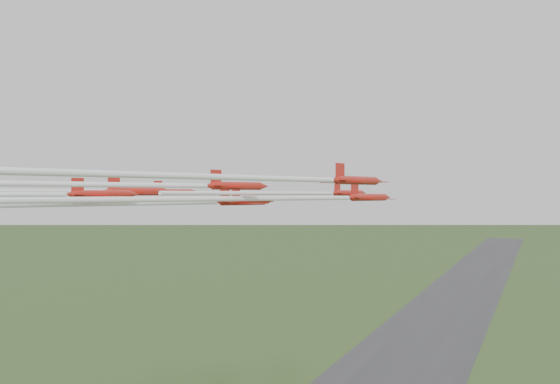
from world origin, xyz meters
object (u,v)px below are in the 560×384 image
at_px(jet_row3_mid, 174,203).
at_px(jet_row3_right, 272,178).
at_px(jet_row4_right, 128,185).
at_px(jet_row4_left, 6,191).
at_px(jet_row3_left, 124,192).
at_px(jet_lead, 312,193).
at_px(jet_row2_right, 287,198).
at_px(jet_row2_left, 185,201).

bearing_deg(jet_row3_mid, jet_row3_right, -12.05).
xyz_separation_m(jet_row3_mid, jet_row4_right, (4.99, -16.62, 2.11)).
xyz_separation_m(jet_row3_mid, jet_row3_right, (19.13, -11.15, 2.77)).
height_order(jet_row3_mid, jet_row4_left, jet_row4_left).
xyz_separation_m(jet_row3_left, jet_row4_left, (3.37, -27.07, -0.01)).
bearing_deg(jet_row3_left, jet_lead, 48.66).
xyz_separation_m(jet_row2_right, jet_row3_left, (-31.69, 8.22, 0.86)).
relative_size(jet_row2_left, jet_row4_right, 1.10).
bearing_deg(jet_row4_left, jet_row3_left, 115.03).
relative_size(jet_row3_left, jet_row4_left, 0.62).
xyz_separation_m(jet_row2_left, jet_row2_right, (20.78, -8.98, 0.53)).
bearing_deg(jet_row4_left, jet_row2_left, 92.79).
bearing_deg(jet_row3_mid, jet_lead, 87.19).
height_order(jet_row2_right, jet_row4_left, jet_row4_left).
bearing_deg(jet_row2_left, jet_lead, 57.03).
height_order(jet_row3_left, jet_row4_right, jet_row4_right).
xyz_separation_m(jet_lead, jet_row4_left, (-23.65, -41.41, 0.19)).
xyz_separation_m(jet_row2_left, jet_row3_mid, (6.03, -12.70, -0.07)).
height_order(jet_row2_right, jet_row3_mid, jet_row2_right).
height_order(jet_row4_left, jet_row4_right, jet_row4_right).
bearing_deg(jet_lead, jet_row4_right, -80.18).
distance_m(jet_lead, jet_row2_right, 23.05).
bearing_deg(jet_lead, jet_row4_left, -103.14).
bearing_deg(jet_row3_left, jet_row2_right, 6.16).
bearing_deg(jet_row3_mid, jet_row2_right, 32.31).
bearing_deg(jet_row3_right, jet_row2_right, 124.95).
xyz_separation_m(jet_row2_right, jet_row3_right, (4.38, -14.86, 2.18)).
distance_m(jet_row2_right, jet_row3_right, 15.64).
relative_size(jet_lead, jet_row4_left, 0.70).
xyz_separation_m(jet_row3_left, jet_row3_mid, (16.94, -11.93, -1.46)).
bearing_deg(jet_row2_right, jet_lead, 121.15).
bearing_deg(jet_row3_right, jet_lead, 122.13).
distance_m(jet_row3_right, jet_row4_left, 32.96).
distance_m(jet_row2_left, jet_row4_right, 31.39).
relative_size(jet_row3_right, jet_row4_left, 0.85).
xyz_separation_m(jet_lead, jet_row3_left, (-27.02, -14.34, 0.20)).
relative_size(jet_row2_right, jet_row4_right, 1.19).
bearing_deg(jet_row2_right, jet_row3_mid, -146.41).
relative_size(jet_row4_left, jet_row4_right, 1.24).
bearing_deg(jet_row2_right, jet_row3_right, -54.13).
bearing_deg(jet_row3_right, jet_row2_left, 155.08).
height_order(jet_row2_left, jet_row4_left, jet_row4_left).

